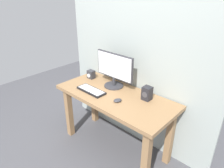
# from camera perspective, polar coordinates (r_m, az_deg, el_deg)

# --- Properties ---
(ground_plane) EXTENTS (6.00, 6.00, 0.00)m
(ground_plane) POSITION_cam_1_polar(r_m,az_deg,el_deg) (2.83, 0.74, -16.75)
(ground_plane) COLOR #4C4C51
(wall_back) EXTENTS (2.14, 0.04, 3.00)m
(wall_back) POSITION_cam_1_polar(r_m,az_deg,el_deg) (2.41, 6.99, 15.68)
(wall_back) COLOR #9EA8A3
(wall_back) RESTS_ON ground_plane
(desk) EXTENTS (1.43, 0.64, 0.77)m
(desk) POSITION_cam_1_polar(r_m,az_deg,el_deg) (2.45, 0.82, -5.58)
(desk) COLOR #936D47
(desk) RESTS_ON ground_plane
(monitor) EXTENTS (0.54, 0.24, 0.42)m
(monitor) POSITION_cam_1_polar(r_m,az_deg,el_deg) (2.49, 0.66, 4.06)
(monitor) COLOR #333338
(monitor) RESTS_ON desk
(keyboard_primary) EXTENTS (0.37, 0.15, 0.03)m
(keyboard_primary) POSITION_cam_1_polar(r_m,az_deg,el_deg) (2.46, -5.74, -1.77)
(keyboard_primary) COLOR black
(keyboard_primary) RESTS_ON desk
(mouse) EXTENTS (0.09, 0.11, 0.03)m
(mouse) POSITION_cam_1_polar(r_m,az_deg,el_deg) (2.24, 1.55, -4.53)
(mouse) COLOR #333338
(mouse) RESTS_ON desk
(speaker_right) EXTENTS (0.10, 0.10, 0.15)m
(speaker_right) POSITION_cam_1_polar(r_m,az_deg,el_deg) (2.28, 9.63, -2.54)
(speaker_right) COLOR #232328
(speaker_right) RESTS_ON desk
(audio_controller) EXTENTS (0.09, 0.09, 0.11)m
(audio_controller) POSITION_cam_1_polar(r_m,az_deg,el_deg) (2.79, -5.81, 2.66)
(audio_controller) COLOR #333338
(audio_controller) RESTS_ON desk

